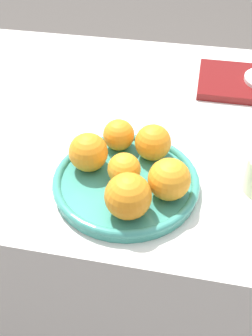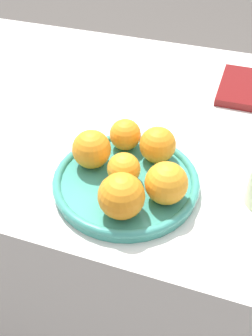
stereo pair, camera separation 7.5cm
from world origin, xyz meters
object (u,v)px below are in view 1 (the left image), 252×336
orange_2 (128,196)px  orange_3 (169,179)px  orange_0 (124,169)px  orange_1 (88,152)px  orange_5 (119,135)px  fruit_platter (126,182)px  orange_4 (153,142)px

orange_2 → orange_3: 0.09m
orange_0 → orange_2: bearing=-73.7°
orange_1 → orange_5: orange_1 is taller
fruit_platter → orange_0: orange_0 is taller
orange_1 → orange_5: (0.05, 0.08, -0.01)m
orange_0 → orange_4: (0.04, 0.09, 0.01)m
orange_0 → orange_5: bearing=107.4°
orange_0 → orange_1: 0.08m
orange_2 → orange_3: orange_2 is taller
orange_4 → orange_5: orange_4 is taller
orange_0 → orange_2: 0.08m
orange_5 → orange_2: bearing=-73.1°
orange_2 → orange_4: bearing=83.1°
fruit_platter → orange_2: size_ratio=3.46×
orange_2 → orange_5: bearing=106.9°
orange_0 → orange_5: orange_5 is taller
fruit_platter → orange_5: bearing=109.7°
orange_0 → orange_4: bearing=63.6°
orange_2 → orange_4: orange_2 is taller
orange_3 → orange_0: bearing=167.6°
orange_3 → orange_2: bearing=-137.8°
orange_5 → orange_1: bearing=-121.1°
orange_1 → orange_2: size_ratio=0.94×
orange_3 → orange_1: bearing=164.1°
orange_0 → orange_3: (0.09, -0.02, 0.01)m
orange_0 → orange_1: bearing=160.3°
orange_0 → orange_4: orange_4 is taller
fruit_platter → orange_1: 0.09m
fruit_platter → orange_4: orange_4 is taller
fruit_platter → orange_4: size_ratio=3.87×
fruit_platter → orange_2: bearing=-76.4°
orange_2 → fruit_platter: bearing=103.6°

